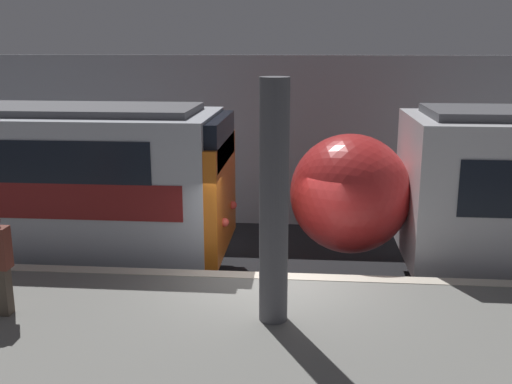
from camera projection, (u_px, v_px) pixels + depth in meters
The scene contains 4 objects.
ground_plane at pixel (269, 327), 10.75m from camera, with size 120.00×120.00×0.00m, color black.
platform at pixel (258, 375), 8.25m from camera, with size 40.00×4.92×1.06m.
station_rear_barrier at pixel (285, 142), 16.39m from camera, with size 50.00×0.15×4.66m.
support_pillar_near at pixel (274, 204), 8.32m from camera, with size 0.41×0.41×3.48m.
Camera 1 is at (0.62, -9.82, 4.97)m, focal length 42.00 mm.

